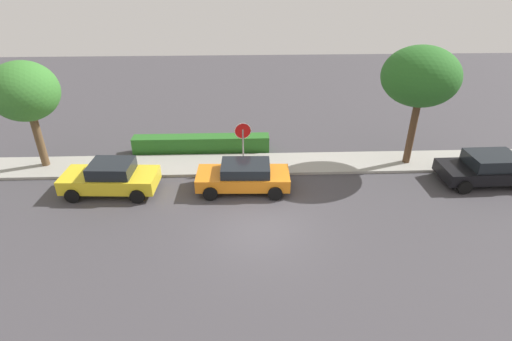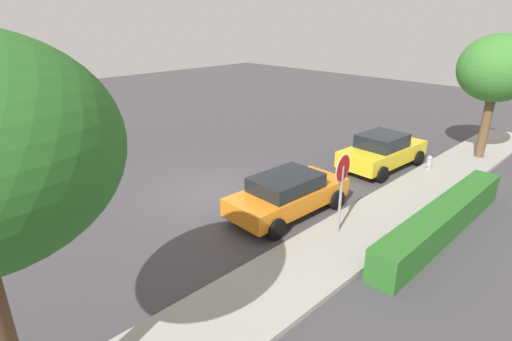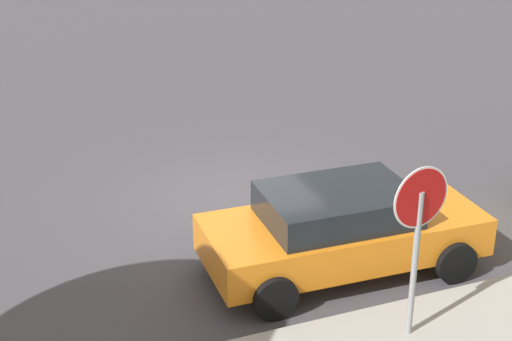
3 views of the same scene
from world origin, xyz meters
name	(u,v)px [view 1 (image 1 of 3)]	position (x,y,z in m)	size (l,w,h in m)	color
ground_plane	(260,228)	(0.00, 0.00, 0.00)	(60.00, 60.00, 0.00)	#423F44
sidewalk_curb	(255,164)	(0.00, 5.25, 0.07)	(32.00, 2.18, 0.14)	#9E9B93
stop_sign	(243,138)	(-0.62, 4.85, 1.71)	(0.80, 0.11, 2.49)	gray
parked_car_orange	(244,176)	(-0.61, 2.91, 0.71)	(4.21, 2.03, 1.34)	orange
parked_car_yellow	(111,178)	(-6.54, 2.93, 0.74)	(4.23, 2.14, 1.48)	yellow
parked_car_black	(487,168)	(10.70, 3.17, 0.74)	(4.14, 2.15, 1.44)	black
street_tree_near_corner	(420,77)	(7.57, 5.07, 4.54)	(3.54, 3.54, 5.95)	#513823
street_tree_mid_block	(24,92)	(-10.62, 5.44, 3.92)	(3.09, 3.09, 5.33)	brown
fire_hydrant	(103,168)	(-7.44, 4.55, 0.36)	(0.30, 0.22, 0.72)	#A5A5A8
front_yard_hedge	(201,144)	(-2.86, 6.93, 0.46)	(7.29, 0.80, 0.92)	#286623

